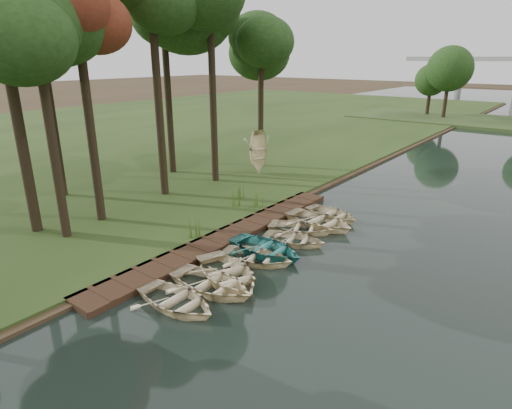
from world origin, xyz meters
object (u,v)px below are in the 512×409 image
Objects in this scene: rowboat_2 at (227,272)px; stored_rowboat at (258,169)px; boardwalk at (228,236)px; rowboat_0 at (177,298)px; rowboat_1 at (212,282)px.

stored_rowboat is (-8.54, 13.15, 0.18)m from rowboat_2.
stored_rowboat reaches higher than boardwalk.
rowboat_1 is at bearing -6.43° from rowboat_0.
rowboat_0 is 1.61m from rowboat_1.
rowboat_1 is at bearing -157.40° from rowboat_2.
rowboat_0 is 1.04× the size of stored_rowboat.
rowboat_2 is at bearing -2.63° from rowboat_1.
rowboat_1 is at bearing -132.46° from stored_rowboat.
rowboat_1 reaches higher than boardwalk.
stored_rowboat is at bearing 120.13° from boardwalk.
stored_rowboat is (-5.78, 9.97, 0.48)m from boardwalk.
rowboat_2 reaches higher than boardwalk.
stored_rowboat reaches higher than rowboat_2.
rowboat_2 is (0.19, 2.48, 0.06)m from rowboat_0.
rowboat_0 is (2.56, -5.66, 0.24)m from boardwalk.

